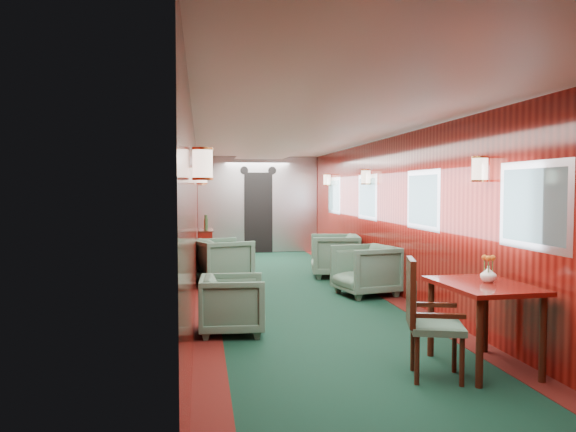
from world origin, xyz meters
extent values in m
plane|color=black|center=(0.00, 0.00, 0.00)|extent=(12.00, 12.00, 0.00)
cube|color=white|center=(0.00, 0.00, 2.35)|extent=(3.00, 12.00, 0.10)
cube|color=white|center=(0.00, 0.00, 2.36)|extent=(1.20, 12.00, 0.06)
cube|color=maroon|center=(0.00, 6.00, 1.20)|extent=(3.00, 0.10, 2.40)
cube|color=maroon|center=(0.00, -6.00, 1.20)|extent=(3.00, 0.10, 2.40)
cube|color=maroon|center=(-1.50, 0.00, 1.20)|extent=(0.10, 12.00, 2.40)
cube|color=maroon|center=(1.50, 0.00, 1.20)|extent=(0.10, 12.00, 2.40)
cube|color=#43100D|center=(-1.35, 0.00, 0.00)|extent=(0.30, 12.00, 0.01)
cube|color=#43100D|center=(1.35, 0.00, 0.00)|extent=(0.30, 12.00, 0.01)
cube|color=silver|center=(0.00, 5.92, 1.20)|extent=(2.98, 0.12, 2.38)
cube|color=black|center=(0.00, 5.84, 1.00)|extent=(0.70, 0.06, 2.00)
cylinder|color=black|center=(-0.35, 5.85, 2.05)|extent=(0.20, 0.04, 0.20)
cylinder|color=black|center=(0.35, 5.85, 2.05)|extent=(0.20, 0.04, 0.20)
cube|color=silver|center=(1.49, -3.50, 1.45)|extent=(0.02, 1.10, 0.80)
cube|color=slate|center=(1.48, -3.50, 1.45)|extent=(0.01, 0.96, 0.66)
cube|color=silver|center=(1.49, -1.00, 1.45)|extent=(0.02, 1.10, 0.80)
cube|color=slate|center=(1.48, -1.00, 1.45)|extent=(0.01, 0.96, 0.66)
cube|color=silver|center=(1.49, 1.50, 1.45)|extent=(0.02, 1.10, 0.80)
cube|color=slate|center=(1.48, 1.50, 1.45)|extent=(0.01, 0.96, 0.66)
cube|color=silver|center=(1.49, 4.00, 1.45)|extent=(0.02, 1.10, 0.80)
cube|color=slate|center=(1.48, 4.00, 1.45)|extent=(0.01, 0.96, 0.66)
cylinder|color=beige|center=(-1.40, -3.50, 1.80)|extent=(0.16, 0.16, 0.24)
cylinder|color=#C67E37|center=(-1.40, -3.50, 1.68)|extent=(0.17, 0.17, 0.02)
cylinder|color=beige|center=(1.40, -2.70, 1.80)|extent=(0.16, 0.16, 0.24)
cylinder|color=#C67E37|center=(1.40, -2.70, 1.68)|extent=(0.17, 0.17, 0.02)
cylinder|color=beige|center=(-1.40, 0.50, 1.80)|extent=(0.16, 0.16, 0.24)
cylinder|color=#C67E37|center=(-1.40, 0.50, 1.68)|extent=(0.17, 0.17, 0.02)
cylinder|color=beige|center=(1.40, 1.30, 1.80)|extent=(0.16, 0.16, 0.24)
cylinder|color=#C67E37|center=(1.40, 1.30, 1.68)|extent=(0.17, 0.17, 0.02)
cylinder|color=beige|center=(-1.40, 3.50, 1.80)|extent=(0.16, 0.16, 0.24)
cylinder|color=#C67E37|center=(-1.40, 3.50, 1.68)|extent=(0.17, 0.17, 0.02)
cylinder|color=beige|center=(1.40, 4.30, 1.80)|extent=(0.16, 0.16, 0.24)
cylinder|color=#C67E37|center=(1.40, 4.30, 1.68)|extent=(0.17, 0.17, 0.02)
cube|color=maroon|center=(1.05, -3.46, 0.74)|extent=(0.76, 1.05, 0.04)
cylinder|color=#3B180D|center=(0.79, -3.91, 0.36)|extent=(0.06, 0.06, 0.72)
cylinder|color=#3B180D|center=(1.36, -3.89, 0.36)|extent=(0.06, 0.06, 0.72)
cylinder|color=#3B180D|center=(0.75, -3.04, 0.36)|extent=(0.06, 0.06, 0.72)
cylinder|color=#3B180D|center=(1.32, -3.01, 0.36)|extent=(0.06, 0.06, 0.72)
cube|color=#1C4133|center=(0.54, -3.65, 0.43)|extent=(0.53, 0.53, 0.06)
cube|color=#3B180D|center=(0.33, -3.59, 0.73)|extent=(0.15, 0.39, 0.56)
cube|color=#1C4133|center=(0.35, -3.59, 0.68)|extent=(0.10, 0.29, 0.34)
cube|color=#3B180D|center=(0.48, -3.85, 0.58)|extent=(0.39, 0.15, 0.04)
cube|color=#3B180D|center=(0.60, -3.44, 0.58)|extent=(0.39, 0.15, 0.04)
cylinder|color=#3B180D|center=(0.32, -3.77, 0.20)|extent=(0.04, 0.04, 0.40)
cylinder|color=#3B180D|center=(0.66, -3.87, 0.20)|extent=(0.04, 0.04, 0.40)
cylinder|color=#3B180D|center=(0.42, -3.43, 0.20)|extent=(0.04, 0.04, 0.40)
cylinder|color=#3B180D|center=(0.76, -3.52, 0.20)|extent=(0.04, 0.04, 0.40)
cube|color=maroon|center=(-1.34, 2.89, 0.40)|extent=(0.27, 0.89, 0.80)
cube|color=#3B180D|center=(-1.33, 2.89, 0.80)|extent=(0.29, 0.91, 0.02)
cylinder|color=#274F2D|center=(-1.32, 2.66, 0.92)|extent=(0.07, 0.07, 0.22)
cylinder|color=#274F2D|center=(-1.32, 2.97, 0.95)|extent=(0.06, 0.06, 0.28)
cylinder|color=#C67E37|center=(-1.32, 3.15, 0.90)|extent=(0.08, 0.08, 0.18)
imported|color=white|center=(1.12, -3.42, 0.84)|extent=(0.18, 0.18, 0.15)
imported|color=#1C4133|center=(-1.08, -1.91, 0.32)|extent=(0.75, 0.73, 0.65)
imported|color=#1C4133|center=(-1.06, 1.26, 0.39)|extent=(1.08, 1.07, 0.78)
imported|color=#1C4133|center=(1.02, 0.01, 0.38)|extent=(1.00, 0.98, 0.76)
imported|color=#1C4133|center=(0.98, 1.79, 0.39)|extent=(0.98, 0.96, 0.78)
camera|label=1|loc=(-1.42, -8.06, 1.60)|focal=35.00mm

